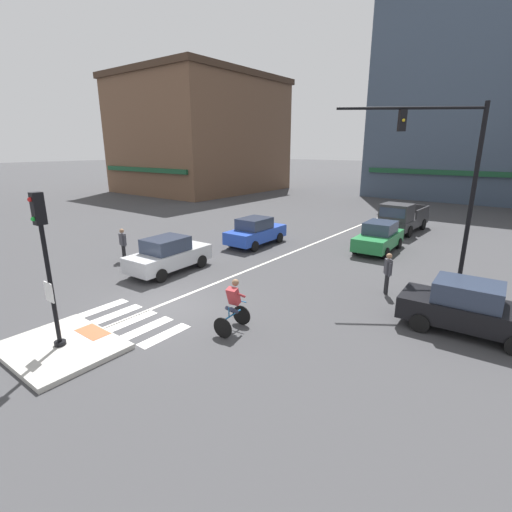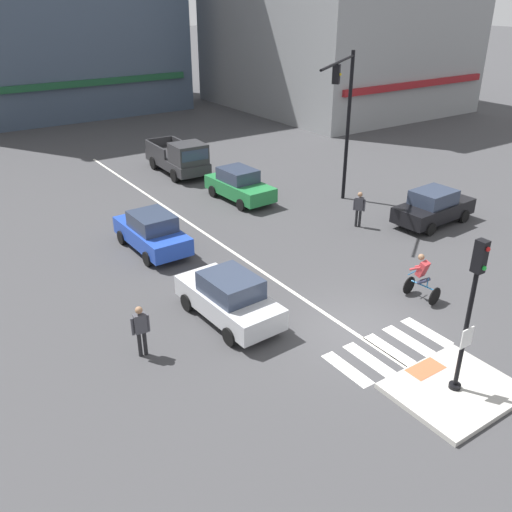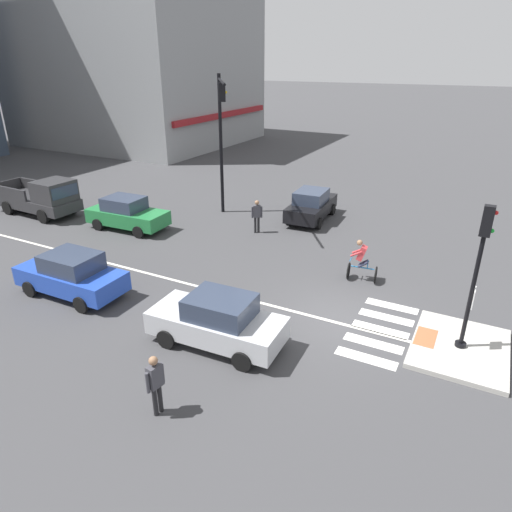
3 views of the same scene
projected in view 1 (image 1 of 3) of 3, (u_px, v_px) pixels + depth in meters
ground_plane at (165, 307)px, 13.66m from camera, size 300.00×300.00×0.00m
traffic_island at (61, 347)px, 10.78m from camera, size 3.30×2.67×0.15m
tactile_pad_front at (93, 332)px, 11.50m from camera, size 1.10×0.60×0.01m
signal_pole at (46, 257)px, 10.01m from camera, size 0.44×0.38×4.36m
crosswalk_stripe_a at (104, 308)px, 13.59m from camera, size 0.44×1.80×0.01m
crosswalk_stripe_b at (117, 314)px, 13.10m from camera, size 0.44×1.80×0.01m
crosswalk_stripe_c at (132, 320)px, 12.60m from camera, size 0.44×1.80×0.01m
crosswalk_stripe_d at (148, 328)px, 12.10m from camera, size 0.44×1.80×0.01m
crosswalk_stripe_e at (165, 335)px, 11.60m from camera, size 0.44×1.80×0.01m
lane_centre_line at (300, 249)px, 21.42m from camera, size 0.14×28.00×0.01m
traffic_light_mast at (449, 168)px, 14.90m from camera, size 4.79×3.32×7.30m
building_corner_right at (481, 99)px, 41.32m from camera, size 20.76×15.51×21.39m
building_far_block at (201, 135)px, 49.11m from camera, size 16.55×19.03×14.23m
car_silver_westbound_near at (168, 255)px, 17.37m from camera, size 1.99×4.18×1.64m
car_blue_westbound_far at (256, 232)px, 22.12m from camera, size 1.91×4.13×1.64m
car_black_cross_right at (470, 308)px, 11.61m from camera, size 4.19×2.02×1.64m
car_green_eastbound_far at (379, 237)px, 20.81m from camera, size 1.99×4.18×1.64m
pickup_truck_charcoal_eastbound_distant at (402, 218)px, 25.32m from camera, size 2.17×5.15×2.08m
cyclist at (233, 305)px, 11.71m from camera, size 0.78×1.16×1.68m
pedestrian_at_curb_left at (123, 242)px, 18.98m from camera, size 0.54×0.27×1.67m
pedestrian_waiting_far_side at (388, 270)px, 14.64m from camera, size 0.38×0.47×1.67m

